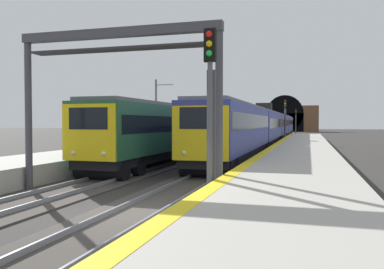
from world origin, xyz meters
name	(u,v)px	position (x,y,z in m)	size (l,w,h in m)	color
ground_plane	(139,215)	(0.00, 0.00, 0.00)	(320.00, 320.00, 0.00)	#302D2B
platform_right	(286,208)	(0.00, -4.30, 0.47)	(112.00, 4.60, 0.93)	#ADA89E
platform_right_edge_strip	(212,187)	(0.00, -2.26, 0.94)	(112.00, 0.50, 0.01)	yellow
track_main_line	(139,213)	(0.00, 0.00, 0.04)	(160.00, 3.13, 0.21)	#423D38
track_adjacent_line	(17,205)	(0.00, 4.40, 0.04)	(160.00, 3.18, 0.21)	#423D38
train_main_approaching	(271,126)	(43.79, 0.00, 2.30)	(74.00, 2.88, 4.94)	navy
train_adjacent_platform	(206,128)	(25.74, 4.40, 2.28)	(42.00, 3.22, 3.97)	#235638
railway_signal_near	(210,101)	(1.39, -1.86, 3.45)	(0.39, 0.38, 5.75)	#4C4C54
railway_signal_mid	(285,117)	(43.05, -1.86, 3.45)	(0.39, 0.38, 5.75)	#4C4C54
railway_signal_far	(296,119)	(87.54, -1.86, 3.55)	(0.39, 0.38, 5.94)	#38383D
overhead_signal_gantry	(117,69)	(2.93, 2.20, 4.83)	(0.70, 8.29, 6.37)	#3F3F47
tunnel_portal	(285,118)	(114.23, 2.20, 3.93)	(2.15, 19.60, 10.98)	brown
catenary_mast_near	(156,113)	(30.69, 11.37, 3.86)	(0.22, 2.13, 7.50)	#595B60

